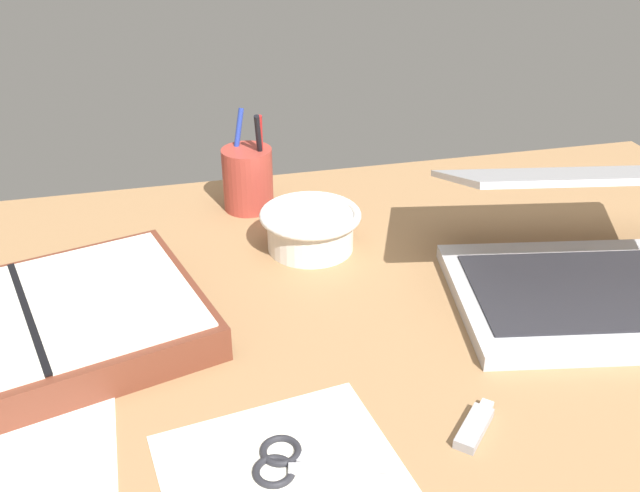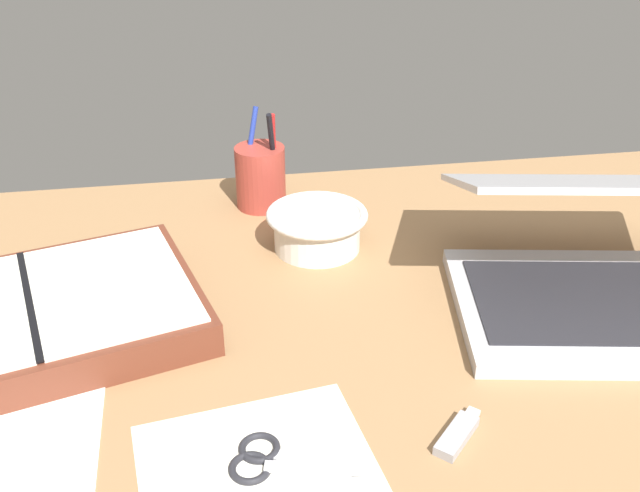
{
  "view_description": "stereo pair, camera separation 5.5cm",
  "coord_description": "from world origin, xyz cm",
  "px_view_note": "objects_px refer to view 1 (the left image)",
  "views": [
    {
      "loc": [
        -17.95,
        -60.69,
        50.34
      ],
      "look_at": [
        -0.41,
        11.67,
        9.0
      ],
      "focal_mm": 40.0,
      "sensor_mm": 36.0,
      "label": 1
    },
    {
      "loc": [
        -12.51,
        -61.8,
        50.34
      ],
      "look_at": [
        -0.41,
        11.67,
        9.0
      ],
      "focal_mm": 40.0,
      "sensor_mm": 36.0,
      "label": 2
    }
  ],
  "objects_px": {
    "bowl": "(310,228)",
    "scissors": "(293,463)",
    "pen_cup": "(248,178)",
    "planner": "(32,330)",
    "laptop": "(589,253)"
  },
  "relations": [
    {
      "from": "bowl",
      "to": "scissors",
      "type": "relative_size",
      "value": 1.11
    },
    {
      "from": "laptop",
      "to": "scissors",
      "type": "relative_size",
      "value": 3.03
    },
    {
      "from": "bowl",
      "to": "pen_cup",
      "type": "xyz_separation_m",
      "value": [
        -0.06,
        0.15,
        0.02
      ]
    },
    {
      "from": "bowl",
      "to": "scissors",
      "type": "distance_m",
      "value": 0.4
    },
    {
      "from": "laptop",
      "to": "pen_cup",
      "type": "bearing_deg",
      "value": 148.08
    },
    {
      "from": "laptop",
      "to": "pen_cup",
      "type": "xyz_separation_m",
      "value": [
        -0.37,
        0.33,
        -0.0
      ]
    },
    {
      "from": "planner",
      "to": "scissors",
      "type": "distance_m",
      "value": 0.34
    },
    {
      "from": "planner",
      "to": "scissors",
      "type": "xyz_separation_m",
      "value": [
        0.24,
        -0.24,
        -0.02
      ]
    },
    {
      "from": "bowl",
      "to": "pen_cup",
      "type": "height_order",
      "value": "pen_cup"
    },
    {
      "from": "pen_cup",
      "to": "planner",
      "type": "relative_size",
      "value": 0.37
    },
    {
      "from": "bowl",
      "to": "laptop",
      "type": "bearing_deg",
      "value": -31.38
    },
    {
      "from": "pen_cup",
      "to": "planner",
      "type": "bearing_deg",
      "value": -134.03
    },
    {
      "from": "laptop",
      "to": "scissors",
      "type": "distance_m",
      "value": 0.46
    },
    {
      "from": "pen_cup",
      "to": "planner",
      "type": "xyz_separation_m",
      "value": [
        -0.29,
        -0.3,
        -0.03
      ]
    },
    {
      "from": "pen_cup",
      "to": "scissors",
      "type": "height_order",
      "value": "pen_cup"
    }
  ]
}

